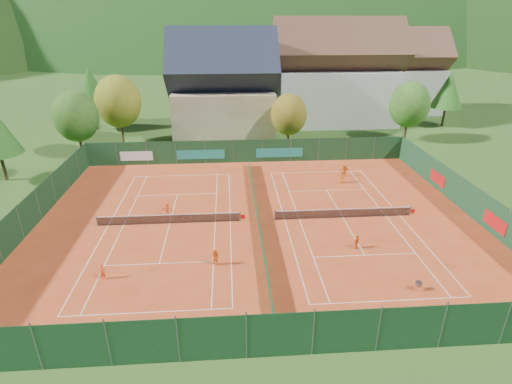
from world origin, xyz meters
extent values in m
plane|color=#284B17|center=(0.00, 0.00, -0.02)|extent=(600.00, 600.00, 0.00)
cube|color=#B73E1A|center=(0.00, 0.00, 0.01)|extent=(40.00, 32.00, 0.01)
cube|color=white|center=(-8.00, 11.88, 0.01)|extent=(10.97, 0.06, 0.00)
cube|color=white|center=(-8.00, -11.88, 0.01)|extent=(10.97, 0.06, 0.00)
cube|color=white|center=(-13.48, 0.00, 0.01)|extent=(0.06, 23.77, 0.00)
cube|color=white|center=(-2.51, 0.00, 0.01)|extent=(0.06, 23.77, 0.00)
cube|color=white|center=(-12.12, 0.00, 0.01)|extent=(0.06, 23.77, 0.00)
cube|color=white|center=(-3.88, 0.00, 0.01)|extent=(0.06, 23.77, 0.00)
cube|color=white|center=(-8.00, 6.40, 0.01)|extent=(8.23, 0.06, 0.00)
cube|color=white|center=(-8.00, -6.40, 0.01)|extent=(8.23, 0.06, 0.00)
cube|color=white|center=(-8.00, 0.00, 0.01)|extent=(0.06, 12.80, 0.00)
cube|color=white|center=(8.00, 11.88, 0.01)|extent=(10.97, 0.06, 0.00)
cube|color=white|center=(8.00, -11.88, 0.01)|extent=(10.97, 0.06, 0.00)
cube|color=white|center=(2.51, 0.00, 0.01)|extent=(0.06, 23.77, 0.00)
cube|color=white|center=(13.48, 0.00, 0.01)|extent=(0.06, 23.77, 0.00)
cube|color=white|center=(3.88, 0.00, 0.01)|extent=(0.06, 23.77, 0.00)
cube|color=white|center=(12.12, 0.00, 0.01)|extent=(0.06, 23.77, 0.00)
cube|color=white|center=(8.00, 6.40, 0.01)|extent=(8.23, 0.06, 0.00)
cube|color=white|center=(8.00, -6.40, 0.01)|extent=(8.23, 0.06, 0.00)
cube|color=white|center=(8.00, 0.00, 0.01)|extent=(0.06, 12.80, 0.00)
cylinder|color=#59595B|center=(-14.40, 0.00, 0.51)|extent=(0.10, 0.10, 1.02)
cylinder|color=#59595B|center=(-1.60, 0.00, 0.51)|extent=(0.10, 0.10, 1.02)
cube|color=black|center=(-8.00, 0.00, 0.46)|extent=(12.80, 0.02, 0.86)
cube|color=white|center=(-8.00, 0.00, 0.89)|extent=(12.80, 0.04, 0.06)
cube|color=red|center=(-1.35, 0.00, 0.45)|extent=(0.40, 0.04, 0.40)
cylinder|color=#59595B|center=(1.60, 0.00, 0.51)|extent=(0.10, 0.10, 1.02)
cylinder|color=#59595B|center=(14.40, 0.00, 0.51)|extent=(0.10, 0.10, 1.02)
cube|color=black|center=(8.00, 0.00, 0.46)|extent=(12.80, 0.02, 0.86)
cube|color=white|center=(8.00, 0.00, 0.89)|extent=(12.80, 0.04, 0.06)
cube|color=red|center=(14.65, 0.00, 0.45)|extent=(0.40, 0.04, 0.40)
cube|color=#13361D|center=(0.00, 0.00, 0.50)|extent=(0.03, 28.80, 1.00)
cube|color=#163C1F|center=(0.00, 16.00, 1.50)|extent=(40.00, 0.04, 3.00)
cube|color=teal|center=(-6.00, 15.94, 1.20)|extent=(6.00, 0.03, 1.20)
cube|color=teal|center=(4.00, 15.94, 1.20)|extent=(6.00, 0.03, 1.20)
cube|color=silver|center=(-14.00, 15.94, 1.20)|extent=(4.00, 0.03, 1.20)
cube|color=#13351A|center=(0.00, -16.00, 1.50)|extent=(40.00, 0.04, 3.00)
cube|color=#12331A|center=(-20.00, 0.00, 1.50)|extent=(0.04, 32.00, 3.00)
cube|color=#14391F|center=(20.00, 0.00, 1.50)|extent=(0.04, 32.00, 3.00)
cube|color=#B21414|center=(19.94, -4.00, 1.20)|extent=(0.03, 3.00, 1.20)
cube|color=#B21414|center=(19.94, 6.00, 1.20)|extent=(0.03, 3.00, 1.20)
cube|color=beige|center=(-3.00, 30.00, 3.50)|extent=(15.00, 12.00, 7.00)
cube|color=#1E2333|center=(-3.00, 30.00, 10.00)|extent=(16.20, 12.00, 12.00)
cube|color=silver|center=(16.00, 36.00, 4.50)|extent=(20.00, 11.00, 9.00)
cube|color=brown|center=(16.00, 36.00, 11.75)|extent=(21.60, 11.00, 11.00)
cube|color=silver|center=(30.00, 44.00, 4.00)|extent=(16.00, 10.00, 8.00)
cube|color=brown|center=(30.00, 44.00, 10.50)|extent=(17.28, 10.00, 10.00)
cylinder|color=#4B331A|center=(-22.00, 20.00, 1.40)|extent=(0.36, 0.36, 2.80)
ellipsoid|color=#2A5819|center=(-22.00, 20.00, 5.40)|extent=(5.72, 5.72, 6.58)
cylinder|color=#4B331A|center=(-18.00, 26.00, 1.57)|extent=(0.36, 0.36, 3.15)
ellipsoid|color=olive|center=(-18.00, 26.00, 6.07)|extent=(6.44, 6.44, 7.40)
cylinder|color=#4B2C1B|center=(-24.00, 34.00, 1.75)|extent=(0.36, 0.36, 3.50)
cone|color=#1F5117|center=(-24.00, 34.00, 6.75)|extent=(5.60, 5.60, 6.50)
cylinder|color=#442818|center=(6.00, 22.00, 1.22)|extent=(0.36, 0.36, 2.45)
ellipsoid|color=olive|center=(6.00, 22.00, 4.72)|extent=(5.01, 5.01, 5.76)
cylinder|color=#442918|center=(24.00, 24.00, 1.40)|extent=(0.36, 0.36, 2.80)
ellipsoid|color=#2F601B|center=(24.00, 24.00, 5.40)|extent=(5.72, 5.72, 6.58)
cylinder|color=#452E18|center=(34.00, 32.00, 1.57)|extent=(0.36, 0.36, 3.15)
cone|color=#235C1A|center=(34.00, 32.00, 6.07)|extent=(5.04, 5.04, 5.85)
cylinder|color=#4C361B|center=(-28.00, 12.00, 1.57)|extent=(0.36, 0.36, 3.15)
cylinder|color=#402717|center=(26.00, 40.00, 1.75)|extent=(0.36, 0.36, 3.50)
ellipsoid|color=olive|center=(26.00, 40.00, 6.75)|extent=(7.15, 7.15, 8.22)
ellipsoid|color=black|center=(10.00, 300.00, -42.35)|extent=(440.00, 440.00, 242.00)
cylinder|color=slate|center=(10.06, -11.10, 0.40)|extent=(0.02, 0.02, 0.80)
cylinder|color=slate|center=(10.36, -11.10, 0.40)|extent=(0.02, 0.02, 0.80)
cylinder|color=slate|center=(10.06, -10.80, 0.40)|extent=(0.02, 0.02, 0.80)
cylinder|color=slate|center=(10.36, -10.80, 0.40)|extent=(0.02, 0.02, 0.80)
cube|color=slate|center=(10.21, -10.95, 0.55)|extent=(0.34, 0.34, 0.30)
ellipsoid|color=#CCD833|center=(10.21, -10.95, 0.58)|extent=(0.28, 0.28, 0.16)
sphere|color=#CCD833|center=(-6.98, -5.61, 0.03)|extent=(0.07, 0.07, 0.07)
sphere|color=#CCD833|center=(4.55, -12.85, 0.03)|extent=(0.07, 0.07, 0.07)
sphere|color=#CCD833|center=(4.12, 2.32, 0.03)|extent=(0.07, 0.07, 0.07)
imported|color=#EF4915|center=(-11.66, -8.09, 0.60)|extent=(0.45, 0.31, 1.20)
imported|color=orange|center=(-3.69, -6.97, 0.69)|extent=(0.81, 0.72, 1.38)
imported|color=#F34C15|center=(-8.35, 1.48, 0.76)|extent=(1.10, 0.80, 1.53)
imported|color=#D35D12|center=(7.60, -5.36, 0.61)|extent=(0.72, 0.72, 1.22)
imported|color=orange|center=(10.15, 8.33, 0.74)|extent=(0.85, 0.74, 1.48)
imported|color=orange|center=(10.94, 10.25, 0.72)|extent=(1.38, 0.59, 1.44)
camera|label=1|loc=(-2.48, -32.41, 17.32)|focal=28.00mm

